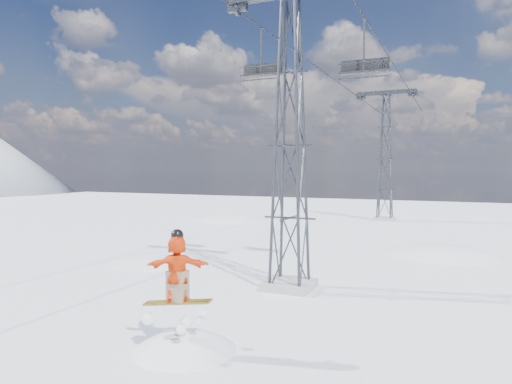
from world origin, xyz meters
TOP-DOWN VIEW (x-y plane):
  - ground at (0.00, 0.00)m, footprint 120.00×120.00m
  - snow_terrain at (-4.77, 21.24)m, footprint 39.00×37.00m
  - lift_tower_near at (0.80, 8.00)m, footprint 5.20×1.80m
  - lift_tower_far at (0.80, 33.00)m, footprint 5.20×1.80m
  - haul_cables at (0.80, 19.50)m, footprint 4.46×51.00m
  - lift_chair_near at (-1.40, 10.43)m, footprint 1.89×0.54m
  - lift_chair_mid at (3.00, 10.92)m, footprint 2.03×0.58m

SIDE VIEW (x-z plane):
  - snow_terrain at x=-4.77m, z-range -20.59..1.41m
  - ground at x=0.00m, z-range 0.00..0.00m
  - lift_tower_near at x=0.80m, z-range -0.24..11.18m
  - lift_tower_far at x=0.80m, z-range -0.24..11.18m
  - lift_chair_mid at x=3.00m, z-range 7.57..10.09m
  - lift_chair_near at x=-1.40m, z-range 7.80..10.15m
  - haul_cables at x=0.80m, z-range 10.82..10.88m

